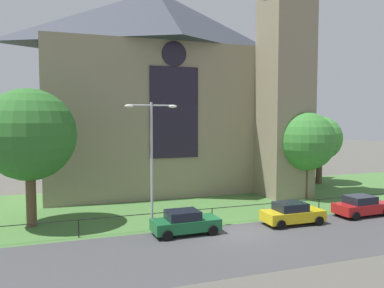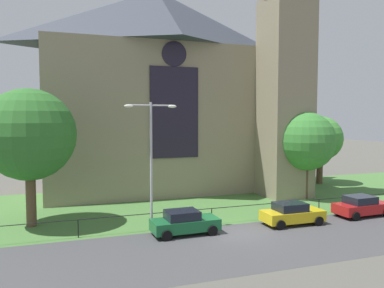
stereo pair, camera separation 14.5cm
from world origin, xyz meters
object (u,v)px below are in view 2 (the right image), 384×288
at_px(parked_car_red, 361,206).
at_px(tree_left_near, 29,135).
at_px(streetlamp_near, 151,150).
at_px(tree_right_near, 306,142).
at_px(tree_right_far, 320,139).
at_px(church_building, 166,88).
at_px(parked_car_green, 184,222).
at_px(parked_car_yellow, 292,214).

bearing_deg(parked_car_red, tree_left_near, 164.68).
bearing_deg(streetlamp_near, tree_right_near, 18.55).
distance_m(tree_right_near, tree_right_far, 8.75).
relative_size(church_building, parked_car_red, 6.08).
distance_m(tree_right_far, parked_car_green, 23.87).
bearing_deg(parked_car_yellow, streetlamp_near, 170.39).
xyz_separation_m(tree_right_far, streetlamp_near, (-21.57, -11.27, 0.31)).
bearing_deg(tree_left_near, tree_right_far, 14.61).
xyz_separation_m(parked_car_green, parked_car_red, (13.75, -0.10, 0.00)).
height_order(tree_left_near, parked_car_green, tree_left_near).
distance_m(tree_left_near, parked_car_yellow, 18.39).
bearing_deg(tree_right_near, tree_left_near, -176.44).
relative_size(tree_left_near, parked_car_yellow, 2.18).
height_order(church_building, parked_car_red, church_building).
relative_size(tree_left_near, parked_car_red, 2.15).
relative_size(church_building, streetlamp_near, 3.15).
bearing_deg(parked_car_green, parked_car_yellow, -3.70).
bearing_deg(streetlamp_near, parked_car_red, -5.43).
height_order(church_building, parked_car_green, church_building).
xyz_separation_m(tree_left_near, tree_right_far, (28.92, 7.54, -1.20)).
relative_size(tree_left_near, parked_car_green, 2.17).
bearing_deg(tree_left_near, tree_right_near, 3.56).
height_order(tree_left_near, tree_right_far, tree_left_near).
bearing_deg(parked_car_red, church_building, 121.31).
xyz_separation_m(tree_right_far, parked_car_yellow, (-12.19, -12.96, -4.19)).
xyz_separation_m(church_building, parked_car_green, (-3.22, -15.64, -9.53)).
bearing_deg(church_building, parked_car_yellow, -74.59).
relative_size(church_building, tree_left_near, 2.82).
xyz_separation_m(parked_car_yellow, parked_car_red, (6.13, 0.21, 0.00)).
distance_m(tree_right_near, parked_car_yellow, 10.06).
bearing_deg(parked_car_red, streetlamp_near, 172.08).
distance_m(church_building, parked_car_red, 21.20).
height_order(tree_left_near, parked_car_yellow, tree_left_near).
bearing_deg(streetlamp_near, church_building, 70.73).
distance_m(church_building, tree_right_near, 14.72).
distance_m(tree_right_near, parked_car_red, 7.94).
xyz_separation_m(tree_right_near, tree_right_far, (6.24, 6.13, -0.20)).
distance_m(parked_car_yellow, parked_car_red, 6.14).
distance_m(church_building, tree_left_near, 16.74).
bearing_deg(church_building, parked_car_red, -56.21).
bearing_deg(parked_car_yellow, parked_car_green, 178.26).
bearing_deg(streetlamp_near, tree_left_near, 153.07).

